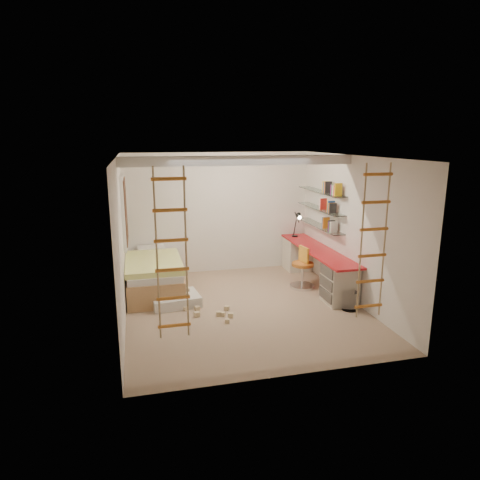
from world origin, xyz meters
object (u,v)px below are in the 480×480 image
object	(u,v)px
desk	(316,265)
swivel_chair	(303,273)
bed	(154,275)
play_platform	(173,297)

from	to	relation	value
desk	swivel_chair	world-z (taller)	swivel_chair
bed	play_platform	xyz separation A→B (m)	(0.29, -0.76, -0.19)
swivel_chair	bed	bearing A→B (deg)	170.50
swivel_chair	play_platform	world-z (taller)	swivel_chair
bed	play_platform	world-z (taller)	bed
bed	play_platform	size ratio (longest dim) A/B	2.22
play_platform	swivel_chair	bearing A→B (deg)	6.30
play_platform	desk	bearing A→B (deg)	7.80
bed	swivel_chair	distance (m)	2.90
desk	swivel_chair	size ratio (longest dim) A/B	3.39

